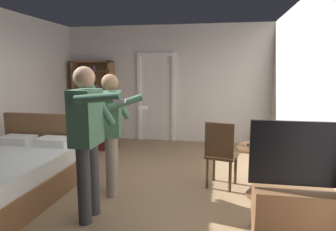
{
  "coord_description": "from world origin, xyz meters",
  "views": [
    {
      "loc": [
        1.28,
        -3.88,
        1.73
      ],
      "look_at": [
        0.58,
        0.13,
        1.1
      ],
      "focal_mm": 31.75,
      "sensor_mm": 36.0,
      "label": 1
    }
  ],
  "objects_px": {
    "side_table": "(263,163)",
    "bottle_on_table": "(276,142)",
    "bookshelf": "(94,97)",
    "bed": "(8,175)",
    "suitcase_dark": "(105,142)",
    "wooden_chair": "(221,152)",
    "tv_flatscreen": "(304,205)",
    "person_striped_shirt": "(112,125)",
    "laptop": "(263,144)",
    "person_blue_shirt": "(87,133)",
    "suitcase_small": "(103,141)"
  },
  "relations": [
    {
      "from": "tv_flatscreen",
      "to": "bottle_on_table",
      "type": "distance_m",
      "value": 1.03
    },
    {
      "from": "tv_flatscreen",
      "to": "side_table",
      "type": "height_order",
      "value": "tv_flatscreen"
    },
    {
      "from": "laptop",
      "to": "tv_flatscreen",
      "type": "bearing_deg",
      "value": -73.25
    },
    {
      "from": "bottle_on_table",
      "to": "person_blue_shirt",
      "type": "xyz_separation_m",
      "value": [
        -2.2,
        -0.89,
        0.23
      ]
    },
    {
      "from": "side_table",
      "to": "person_striped_shirt",
      "type": "height_order",
      "value": "person_striped_shirt"
    },
    {
      "from": "tv_flatscreen",
      "to": "person_blue_shirt",
      "type": "distance_m",
      "value": 2.42
    },
    {
      "from": "bed",
      "to": "suitcase_dark",
      "type": "distance_m",
      "value": 2.65
    },
    {
      "from": "suitcase_dark",
      "to": "suitcase_small",
      "type": "bearing_deg",
      "value": -115.23
    },
    {
      "from": "bottle_on_table",
      "to": "person_blue_shirt",
      "type": "height_order",
      "value": "person_blue_shirt"
    },
    {
      "from": "bookshelf",
      "to": "suitcase_small",
      "type": "relative_size",
      "value": 3.34
    },
    {
      "from": "side_table",
      "to": "person_striped_shirt",
      "type": "bearing_deg",
      "value": -174.09
    },
    {
      "from": "wooden_chair",
      "to": "suitcase_dark",
      "type": "xyz_separation_m",
      "value": [
        -2.52,
        1.8,
        -0.39
      ]
    },
    {
      "from": "bookshelf",
      "to": "person_striped_shirt",
      "type": "distance_m",
      "value": 3.48
    },
    {
      "from": "bed",
      "to": "wooden_chair",
      "type": "height_order",
      "value": "bed"
    },
    {
      "from": "person_striped_shirt",
      "to": "bottle_on_table",
      "type": "bearing_deg",
      "value": 3.47
    },
    {
      "from": "suitcase_dark",
      "to": "wooden_chair",
      "type": "bearing_deg",
      "value": -26.47
    },
    {
      "from": "wooden_chair",
      "to": "person_blue_shirt",
      "type": "height_order",
      "value": "person_blue_shirt"
    },
    {
      "from": "suitcase_dark",
      "to": "suitcase_small",
      "type": "height_order",
      "value": "suitcase_small"
    },
    {
      "from": "bookshelf",
      "to": "suitcase_dark",
      "type": "height_order",
      "value": "bookshelf"
    },
    {
      "from": "side_table",
      "to": "suitcase_dark",
      "type": "distance_m",
      "value": 3.7
    },
    {
      "from": "person_striped_shirt",
      "to": "suitcase_dark",
      "type": "relative_size",
      "value": 3.19
    },
    {
      "from": "person_blue_shirt",
      "to": "suitcase_small",
      "type": "distance_m",
      "value": 3.26
    },
    {
      "from": "bottle_on_table",
      "to": "person_striped_shirt",
      "type": "relative_size",
      "value": 0.13
    },
    {
      "from": "bookshelf",
      "to": "suitcase_dark",
      "type": "xyz_separation_m",
      "value": [
        0.58,
        -0.86,
        -0.89
      ]
    },
    {
      "from": "bed",
      "to": "bottle_on_table",
      "type": "distance_m",
      "value": 3.63
    },
    {
      "from": "person_blue_shirt",
      "to": "laptop",
      "type": "bearing_deg",
      "value": 24.57
    },
    {
      "from": "suitcase_dark",
      "to": "suitcase_small",
      "type": "distance_m",
      "value": 0.04
    },
    {
      "from": "laptop",
      "to": "person_striped_shirt",
      "type": "bearing_deg",
      "value": -175.19
    },
    {
      "from": "bed",
      "to": "suitcase_small",
      "type": "relative_size",
      "value": 3.61
    },
    {
      "from": "person_blue_shirt",
      "to": "suitcase_dark",
      "type": "bearing_deg",
      "value": 108.99
    },
    {
      "from": "bottle_on_table",
      "to": "person_blue_shirt",
      "type": "bearing_deg",
      "value": -157.87
    },
    {
      "from": "bookshelf",
      "to": "tv_flatscreen",
      "type": "relative_size",
      "value": 1.57
    },
    {
      "from": "suitcase_small",
      "to": "tv_flatscreen",
      "type": "bearing_deg",
      "value": -34.24
    },
    {
      "from": "suitcase_dark",
      "to": "suitcase_small",
      "type": "relative_size",
      "value": 0.9
    },
    {
      "from": "bookshelf",
      "to": "side_table",
      "type": "distance_m",
      "value": 4.7
    },
    {
      "from": "tv_flatscreen",
      "to": "side_table",
      "type": "xyz_separation_m",
      "value": [
        -0.27,
        1.01,
        0.1
      ]
    },
    {
      "from": "bookshelf",
      "to": "person_striped_shirt",
      "type": "xyz_separation_m",
      "value": [
        1.62,
        -3.09,
        -0.07
      ]
    },
    {
      "from": "tv_flatscreen",
      "to": "bottle_on_table",
      "type": "bearing_deg",
      "value": 98.13
    },
    {
      "from": "bookshelf",
      "to": "bottle_on_table",
      "type": "distance_m",
      "value": 4.83
    },
    {
      "from": "bottle_on_table",
      "to": "suitcase_dark",
      "type": "height_order",
      "value": "bottle_on_table"
    },
    {
      "from": "suitcase_dark",
      "to": "bottle_on_table",
      "type": "bearing_deg",
      "value": -23.96
    },
    {
      "from": "side_table",
      "to": "bottle_on_table",
      "type": "relative_size",
      "value": 3.12
    },
    {
      "from": "bookshelf",
      "to": "person_striped_shirt",
      "type": "bearing_deg",
      "value": -62.37
    },
    {
      "from": "tv_flatscreen",
      "to": "suitcase_dark",
      "type": "height_order",
      "value": "tv_flatscreen"
    },
    {
      "from": "person_blue_shirt",
      "to": "suitcase_dark",
      "type": "height_order",
      "value": "person_blue_shirt"
    },
    {
      "from": "bookshelf",
      "to": "laptop",
      "type": "xyz_separation_m",
      "value": [
        3.65,
        -2.91,
        -0.3
      ]
    },
    {
      "from": "wooden_chair",
      "to": "bottle_on_table",
      "type": "bearing_deg",
      "value": -22.75
    },
    {
      "from": "wooden_chair",
      "to": "person_blue_shirt",
      "type": "distance_m",
      "value": 1.97
    },
    {
      "from": "bottle_on_table",
      "to": "wooden_chair",
      "type": "xyz_separation_m",
      "value": [
        -0.7,
        0.3,
        -0.25
      ]
    },
    {
      "from": "wooden_chair",
      "to": "suitcase_dark",
      "type": "bearing_deg",
      "value": 144.47
    }
  ]
}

